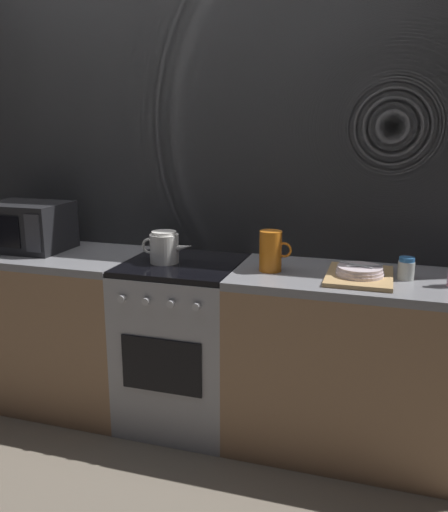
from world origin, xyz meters
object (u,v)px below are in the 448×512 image
object	(u,v)px
microwave	(27,226)
kettle	(164,247)
pitcher	(271,251)
spice_jar	(406,269)
dish_pile	(360,274)
stove_unit	(184,343)

from	to	relation	value
microwave	kettle	distance (m)	0.88
microwave	pitcher	world-z (taller)	microwave
kettle	spice_jar	bearing A→B (deg)	2.21
pitcher	spice_jar	xyz separation A→B (m)	(0.63, 0.04, -0.05)
spice_jar	kettle	bearing A→B (deg)	-177.79
microwave	pitcher	bearing A→B (deg)	-1.93
pitcher	spice_jar	distance (m)	0.63
pitcher	dish_pile	size ratio (longest dim) A/B	0.50
kettle	dish_pile	world-z (taller)	kettle
dish_pile	pitcher	bearing A→B (deg)	178.32
microwave	spice_jar	bearing A→B (deg)	-0.18
stove_unit	kettle	world-z (taller)	kettle
pitcher	dish_pile	distance (m)	0.43
pitcher	dish_pile	xyz separation A→B (m)	(0.43, -0.01, -0.08)
kettle	spice_jar	size ratio (longest dim) A/B	2.71
pitcher	spice_jar	world-z (taller)	pitcher
dish_pile	spice_jar	distance (m)	0.21
microwave	kettle	size ratio (longest dim) A/B	1.62
microwave	spice_jar	distance (m)	2.07
microwave	pitcher	size ratio (longest dim) A/B	2.30
stove_unit	microwave	distance (m)	1.13
kettle	microwave	bearing A→B (deg)	176.57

